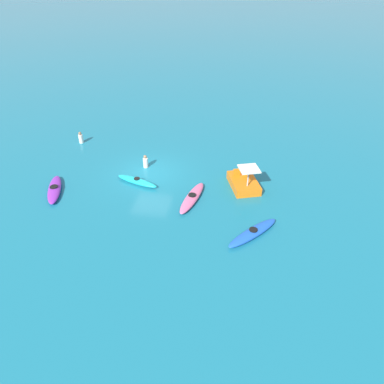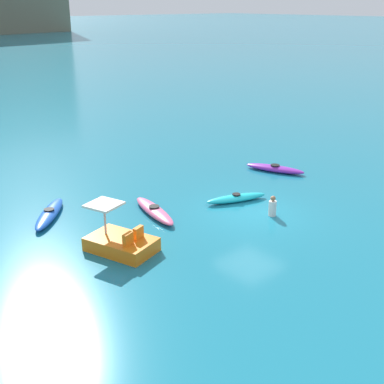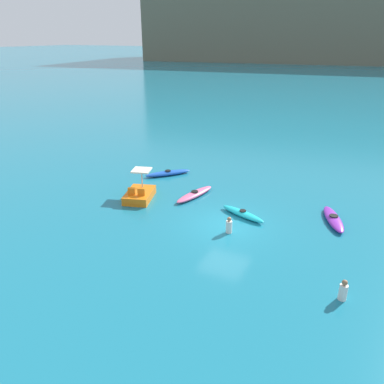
{
  "view_description": "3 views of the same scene",
  "coord_description": "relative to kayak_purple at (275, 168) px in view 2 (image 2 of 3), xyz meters",
  "views": [
    {
      "loc": [
        -5.56,
        18.7,
        11.28
      ],
      "look_at": [
        -3.2,
        2.89,
        0.72
      ],
      "focal_mm": 32.17,
      "sensor_mm": 36.0,
      "label": 1
    },
    {
      "loc": [
        -14.67,
        -12.95,
        8.35
      ],
      "look_at": [
        -1.31,
        2.33,
        0.62
      ],
      "focal_mm": 46.67,
      "sensor_mm": 36.0,
      "label": 2
    },
    {
      "loc": [
        6.43,
        -16.66,
        9.35
      ],
      "look_at": [
        -2.97,
        1.88,
        0.62
      ],
      "focal_mm": 35.03,
      "sensor_mm": 36.0,
      "label": 3
    }
  ],
  "objects": [
    {
      "name": "ground_plane",
      "position": [
        -5.07,
        -2.98,
        -0.16
      ],
      "size": [
        600.0,
        600.0,
        0.0
      ],
      "primitive_type": "plane",
      "color": "#19728C"
    },
    {
      "name": "kayak_pink",
      "position": [
        -8.23,
        -0.35,
        -0.0
      ],
      "size": [
        1.39,
        3.41,
        0.37
      ],
      "color": "pink",
      "rests_on": "ground_plane"
    },
    {
      "name": "kayak_purple",
      "position": [
        0.0,
        0.0,
        0.0
      ],
      "size": [
        1.85,
        3.2,
        0.37
      ],
      "color": "purple",
      "rests_on": "ground_plane"
    },
    {
      "name": "pedal_boat_orange",
      "position": [
        -11.11,
        -2.19,
        0.17
      ],
      "size": [
        2.17,
        2.75,
        1.68
      ],
      "color": "orange",
      "rests_on": "ground_plane"
    },
    {
      "name": "kayak_cyan",
      "position": [
        -4.6,
        -1.63,
        -0.0
      ],
      "size": [
        2.9,
        1.52,
        0.37
      ],
      "color": "#19B7C6",
      "rests_on": "ground_plane"
    },
    {
      "name": "person_near_shore",
      "position": [
        -4.6,
        -3.71,
        0.22
      ],
      "size": [
        0.45,
        0.45,
        0.88
      ],
      "color": "silver",
      "rests_on": "ground_plane"
    },
    {
      "name": "kayak_blue",
      "position": [
        -11.69,
        2.26,
        -0.0
      ],
      "size": [
        2.73,
        2.95,
        0.37
      ],
      "color": "blue",
      "rests_on": "ground_plane"
    }
  ]
}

